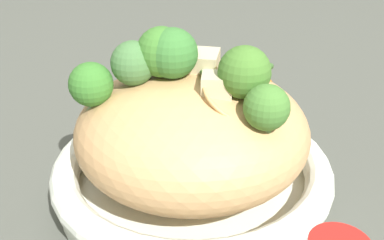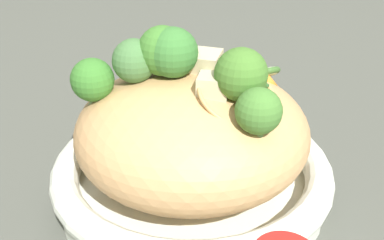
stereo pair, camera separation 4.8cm
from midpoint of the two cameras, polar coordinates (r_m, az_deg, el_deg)
ground_plane at (r=0.53m, az=2.62°, el=-9.19°), size 3.00×3.00×0.00m
serving_bowl at (r=0.52m, az=2.68°, el=-6.83°), size 0.30×0.30×0.05m
noodle_heap at (r=0.49m, az=2.85°, el=-1.33°), size 0.24×0.24×0.13m
broccoli_florets at (r=0.45m, az=1.00°, el=6.44°), size 0.17×0.22×0.08m
carrot_coins at (r=0.50m, az=6.04°, el=6.01°), size 0.10×0.14×0.04m
zucchini_slices at (r=0.49m, az=9.67°, el=5.06°), size 0.12×0.07×0.04m
chicken_chunks at (r=0.46m, az=5.80°, el=5.28°), size 0.07×0.09×0.03m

